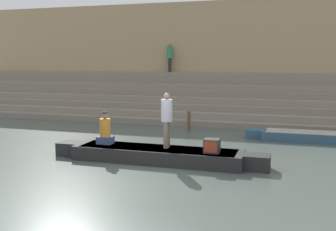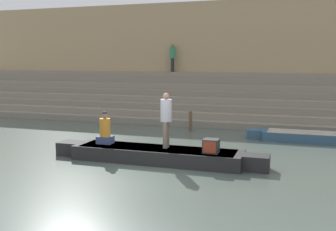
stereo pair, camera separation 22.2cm
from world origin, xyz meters
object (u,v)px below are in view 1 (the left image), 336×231
Objects in this scene: tv_set at (212,146)px; moored_boat_shore at (321,137)px; rowboat_main at (157,154)px; person_on_steps at (170,56)px; person_standing at (167,116)px; mooring_post at (189,121)px; person_rowing at (105,131)px.

tv_set is 6.27m from moored_boat_shore.
person_on_steps is at bearing 102.72° from rowboat_main.
person_standing is at bearing -136.11° from moored_boat_shore.
rowboat_main is 12.06m from person_on_steps.
mooring_post is at bearing 171.96° from moored_boat_shore.
person_on_steps is (-2.57, 5.38, 3.11)m from mooring_post.
tv_set is 0.51× the size of mooring_post.
person_standing reaches higher than tv_set.
person_on_steps is at bearing 121.07° from tv_set.
person_standing is 2.25m from person_rowing.
rowboat_main is 15.16× the size of tv_set.
person_standing reaches higher than person_rowing.
person_rowing is (-2.18, -0.04, -0.58)m from person_standing.
rowboat_main is at bearing -176.00° from tv_set.
moored_boat_shore is at bearing 25.27° from person_rowing.
person_standing reaches higher than moored_boat_shore.
person_on_steps is (-4.79, 11.34, 2.89)m from tv_set.
moored_boat_shore is (7.22, 4.94, -0.71)m from person_rowing.
person_standing reaches higher than rowboat_main.
tv_set is (3.71, -0.24, -0.23)m from person_rowing.
tv_set reaches higher than moored_boat_shore.
person_on_steps is at bearing 111.00° from person_standing.
person_on_steps reaches higher than person_rowing.
mooring_post reaches higher than moored_boat_shore.
person_rowing reaches higher than rowboat_main.
person_standing is at bearing -8.08° from person_rowing.
person_on_steps reaches higher than rowboat_main.
person_on_steps is at bearing 143.16° from moored_boat_shore.
rowboat_main is 4.01× the size of person_standing.
tv_set is 0.08× the size of moored_boat_shore.
person_standing is 1.04× the size of person_on_steps.
person_rowing reaches higher than tv_set.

